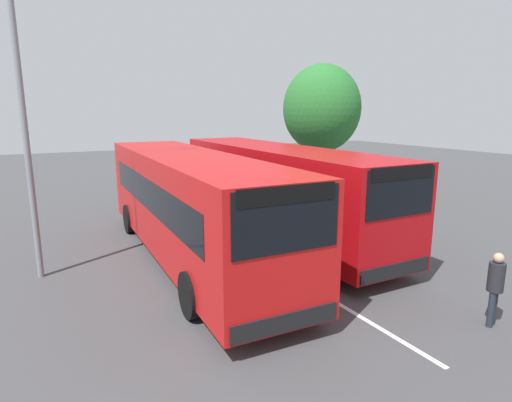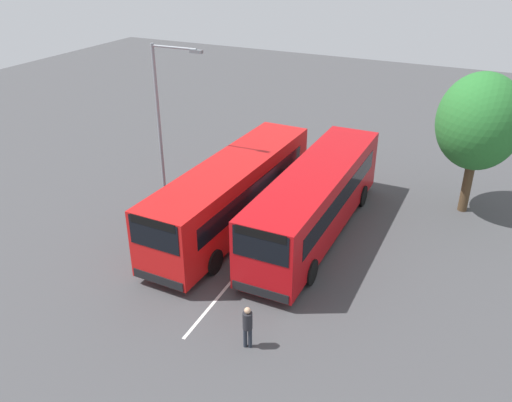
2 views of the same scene
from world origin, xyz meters
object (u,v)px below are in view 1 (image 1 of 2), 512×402
object	(u,v)px
bus_far_left	(189,202)
street_lamp	(33,105)
pedestrian	(495,284)
depot_tree	(321,109)
bus_center_left	(277,187)

from	to	relation	value
bus_far_left	street_lamp	size ratio (longest dim) A/B	1.46
bus_far_left	street_lamp	bearing A→B (deg)	-96.07
pedestrian	street_lamp	distance (m)	11.46
bus_far_left	street_lamp	xyz separation A→B (m)	(-0.48, -3.84, 2.78)
pedestrian	street_lamp	world-z (taller)	street_lamp
street_lamp	depot_tree	size ratio (longest dim) A/B	1.16
pedestrian	street_lamp	size ratio (longest dim) A/B	0.20
bus_far_left	street_lamp	distance (m)	4.76
bus_far_left	depot_tree	xyz separation A→B (m)	(-6.34, 9.33, 2.75)
bus_center_left	depot_tree	bearing A→B (deg)	132.72
street_lamp	depot_tree	distance (m)	14.41
bus_far_left	pedestrian	bearing A→B (deg)	32.73
bus_far_left	pedestrian	distance (m)	8.07
street_lamp	depot_tree	world-z (taller)	street_lamp
street_lamp	pedestrian	bearing A→B (deg)	-44.06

